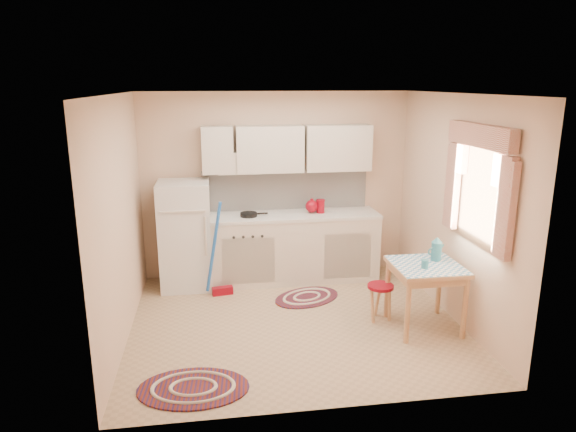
{
  "coord_description": "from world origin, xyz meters",
  "views": [
    {
      "loc": [
        -0.85,
        -5.2,
        2.62
      ],
      "look_at": [
        -0.04,
        0.25,
        1.17
      ],
      "focal_mm": 32.0,
      "sensor_mm": 36.0,
      "label": 1
    }
  ],
  "objects_px": {
    "stool": "(380,302)",
    "base_cabinets": "(293,248)",
    "table": "(424,296)",
    "fridge": "(185,235)"
  },
  "relations": [
    {
      "from": "stool",
      "to": "table",
      "type": "bearing_deg",
      "value": -30.57
    },
    {
      "from": "base_cabinets",
      "to": "table",
      "type": "xyz_separation_m",
      "value": [
        1.18,
        -1.62,
        -0.08
      ]
    },
    {
      "from": "fridge",
      "to": "table",
      "type": "bearing_deg",
      "value": -31.09
    },
    {
      "from": "base_cabinets",
      "to": "stool",
      "type": "xyz_separation_m",
      "value": [
        0.77,
        -1.37,
        -0.23
      ]
    },
    {
      "from": "table",
      "to": "stool",
      "type": "distance_m",
      "value": 0.5
    },
    {
      "from": "table",
      "to": "stool",
      "type": "bearing_deg",
      "value": 149.43
    },
    {
      "from": "stool",
      "to": "base_cabinets",
      "type": "bearing_deg",
      "value": 119.22
    },
    {
      "from": "base_cabinets",
      "to": "table",
      "type": "distance_m",
      "value": 2.01
    },
    {
      "from": "base_cabinets",
      "to": "table",
      "type": "relative_size",
      "value": 3.12
    },
    {
      "from": "base_cabinets",
      "to": "fridge",
      "type": "bearing_deg",
      "value": -177.98
    }
  ]
}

